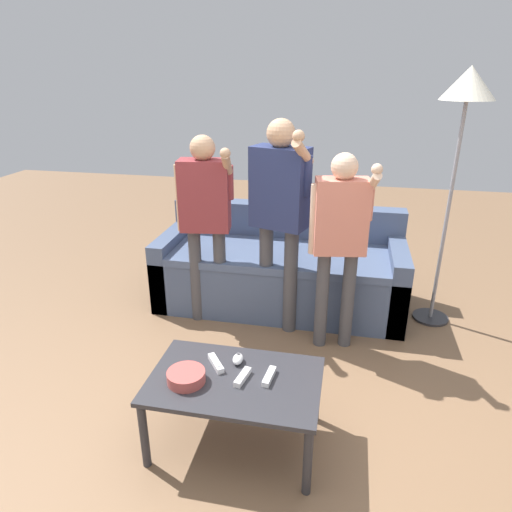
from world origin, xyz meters
TOP-DOWN VIEW (x-y plane):
  - ground_plane at (0.00, 0.00)m, footprint 12.00×12.00m
  - couch at (-0.07, 1.49)m, footprint 2.03×0.86m
  - coffee_table at (-0.05, -0.19)m, footprint 0.89×0.57m
  - snack_bowl at (-0.29, -0.26)m, footprint 0.20×0.20m
  - game_remote_nunchuk at (-0.07, -0.05)m, footprint 0.06×0.09m
  - floor_lamp at (1.18, 1.43)m, footprint 0.37×0.37m
  - player_left at (-0.59, 1.06)m, footprint 0.45×0.30m
  - player_center at (-0.03, 1.06)m, footprint 0.46×0.43m
  - player_right at (0.41, 0.89)m, footprint 0.44×0.28m
  - game_remote_wand_near at (-0.01, -0.18)m, footprint 0.06×0.15m
  - game_remote_wand_far at (0.12, -0.15)m, footprint 0.05×0.15m
  - game_remote_wand_spare at (-0.18, -0.10)m, footprint 0.12×0.15m

SIDE VIEW (x-z plane):
  - ground_plane at x=0.00m, z-range 0.00..0.00m
  - couch at x=-0.07m, z-range -0.10..0.69m
  - coffee_table at x=-0.05m, z-range 0.16..0.57m
  - game_remote_wand_spare at x=-0.18m, z-range 0.41..0.45m
  - game_remote_wand_far at x=0.12m, z-range 0.41..0.45m
  - game_remote_wand_near at x=-0.01m, z-range 0.41..0.45m
  - game_remote_nunchuk at x=-0.07m, z-range 0.41..0.47m
  - snack_bowl at x=-0.29m, z-range 0.42..0.48m
  - player_right at x=0.41m, z-range 0.18..1.59m
  - player_left at x=-0.59m, z-range 0.19..1.66m
  - player_center at x=-0.03m, z-range 0.21..1.80m
  - floor_lamp at x=1.18m, z-range 0.72..2.64m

